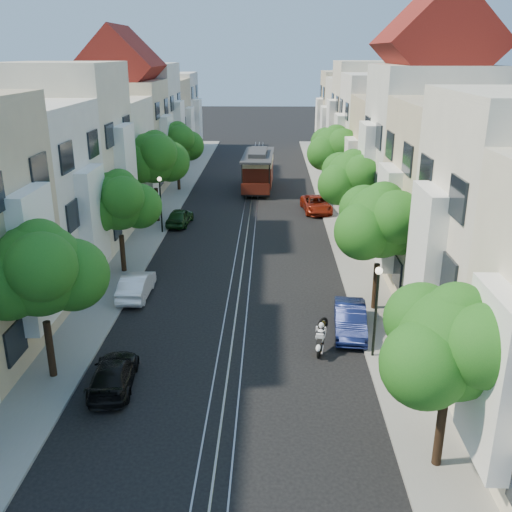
# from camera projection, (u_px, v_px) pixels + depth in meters

# --- Properties ---
(ground) EXTENTS (200.00, 200.00, 0.00)m
(ground) POSITION_uv_depth(u_px,v_px,m) (250.00, 213.00, 47.95)
(ground) COLOR black
(ground) RESTS_ON ground
(sidewalk_east) EXTENTS (2.50, 80.00, 0.12)m
(sidewalk_east) POSITION_uv_depth(u_px,v_px,m) (336.00, 213.00, 47.75)
(sidewalk_east) COLOR gray
(sidewalk_east) RESTS_ON ground
(sidewalk_west) EXTENTS (2.50, 80.00, 0.12)m
(sidewalk_west) POSITION_uv_depth(u_px,v_px,m) (164.00, 211.00, 48.11)
(sidewalk_west) COLOR gray
(sidewalk_west) RESTS_ON ground
(rail_left) EXTENTS (0.06, 80.00, 0.02)m
(rail_left) POSITION_uv_depth(u_px,v_px,m) (243.00, 213.00, 47.96)
(rail_left) COLOR gray
(rail_left) RESTS_ON ground
(rail_slot) EXTENTS (0.06, 80.00, 0.02)m
(rail_slot) POSITION_uv_depth(u_px,v_px,m) (250.00, 213.00, 47.94)
(rail_slot) COLOR gray
(rail_slot) RESTS_ON ground
(rail_right) EXTENTS (0.06, 80.00, 0.02)m
(rail_right) POSITION_uv_depth(u_px,v_px,m) (256.00, 213.00, 47.93)
(rail_right) COLOR gray
(rail_right) RESTS_ON ground
(lane_line) EXTENTS (0.08, 80.00, 0.01)m
(lane_line) POSITION_uv_depth(u_px,v_px,m) (250.00, 213.00, 47.95)
(lane_line) COLOR tan
(lane_line) RESTS_ON ground
(townhouses_east) EXTENTS (7.75, 72.00, 12.00)m
(townhouses_east) POSITION_uv_depth(u_px,v_px,m) (397.00, 152.00, 45.83)
(townhouses_east) COLOR beige
(townhouses_east) RESTS_ON ground
(townhouses_west) EXTENTS (7.75, 72.00, 11.76)m
(townhouses_west) POSITION_uv_depth(u_px,v_px,m) (104.00, 152.00, 46.44)
(townhouses_west) COLOR silver
(townhouses_west) RESTS_ON ground
(tree_e_a) EXTENTS (4.72, 3.87, 6.27)m
(tree_e_a) POSITION_uv_depth(u_px,v_px,m) (453.00, 347.00, 17.09)
(tree_e_a) COLOR black
(tree_e_a) RESTS_ON ground
(tree_e_b) EXTENTS (4.93, 4.08, 6.68)m
(tree_e_b) POSITION_uv_depth(u_px,v_px,m) (382.00, 223.00, 28.27)
(tree_e_b) COLOR black
(tree_e_b) RESTS_ON ground
(tree_e_c) EXTENTS (4.84, 3.99, 6.52)m
(tree_e_c) POSITION_uv_depth(u_px,v_px,m) (352.00, 179.00, 38.67)
(tree_e_c) COLOR black
(tree_e_c) RESTS_ON ground
(tree_e_d) EXTENTS (5.01, 4.16, 6.85)m
(tree_e_d) POSITION_uv_depth(u_px,v_px,m) (335.00, 149.00, 48.93)
(tree_e_d) COLOR black
(tree_e_d) RESTS_ON ground
(tree_w_a) EXTENTS (4.93, 4.08, 6.68)m
(tree_w_a) POSITION_uv_depth(u_px,v_px,m) (41.00, 272.00, 22.04)
(tree_w_a) COLOR black
(tree_w_a) RESTS_ON ground
(tree_w_b) EXTENTS (4.72, 3.87, 6.27)m
(tree_w_b) POSITION_uv_depth(u_px,v_px,m) (119.00, 203.00, 33.44)
(tree_w_b) COLOR black
(tree_w_b) RESTS_ON ground
(tree_w_c) EXTENTS (5.13, 4.28, 7.09)m
(tree_w_c) POSITION_uv_depth(u_px,v_px,m) (155.00, 159.00, 43.57)
(tree_w_c) COLOR black
(tree_w_c) RESTS_ON ground
(tree_w_d) EXTENTS (4.84, 3.99, 6.52)m
(tree_w_d) POSITION_uv_depth(u_px,v_px,m) (178.00, 143.00, 54.08)
(tree_w_d) COLOR black
(tree_w_d) RESTS_ON ground
(lamp_east) EXTENTS (0.32, 0.32, 4.16)m
(lamp_east) POSITION_uv_depth(u_px,v_px,m) (377.00, 299.00, 24.25)
(lamp_east) COLOR black
(lamp_east) RESTS_ON ground
(lamp_west) EXTENTS (0.32, 0.32, 4.16)m
(lamp_west) POSITION_uv_depth(u_px,v_px,m) (160.00, 196.00, 41.50)
(lamp_west) COLOR black
(lamp_west) RESTS_ON ground
(sportbike_rider) EXTENTS (0.72, 1.81, 1.44)m
(sportbike_rider) POSITION_uv_depth(u_px,v_px,m) (321.00, 336.00, 25.45)
(sportbike_rider) COLOR black
(sportbike_rider) RESTS_ON ground
(cable_car) EXTENTS (3.14, 9.17, 3.49)m
(cable_car) POSITION_uv_depth(u_px,v_px,m) (258.00, 168.00, 55.56)
(cable_car) COLOR black
(cable_car) RESTS_ON ground
(parked_car_e_mid) EXTENTS (1.77, 4.24, 1.36)m
(parked_car_e_mid) POSITION_uv_depth(u_px,v_px,m) (350.00, 319.00, 27.27)
(parked_car_e_mid) COLOR #0D1541
(parked_car_e_mid) RESTS_ON ground
(parked_car_e_far) EXTENTS (2.66, 4.93, 1.31)m
(parked_car_e_far) POSITION_uv_depth(u_px,v_px,m) (316.00, 204.00, 47.97)
(parked_car_e_far) COLOR maroon
(parked_car_e_far) RESTS_ON ground
(parked_car_w_near) EXTENTS (1.97, 4.15, 1.17)m
(parked_car_w_near) POSITION_uv_depth(u_px,v_px,m) (113.00, 374.00, 22.82)
(parked_car_w_near) COLOR black
(parked_car_w_near) RESTS_ON ground
(parked_car_w_mid) EXTENTS (1.41, 4.03, 1.33)m
(parked_car_w_mid) POSITION_uv_depth(u_px,v_px,m) (136.00, 285.00, 31.30)
(parked_car_w_mid) COLOR white
(parked_car_w_mid) RESTS_ON ground
(parked_car_w_far) EXTENTS (1.89, 4.00, 1.32)m
(parked_car_w_far) POSITION_uv_depth(u_px,v_px,m) (180.00, 217.00, 44.35)
(parked_car_w_far) COLOR #163717
(parked_car_w_far) RESTS_ON ground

